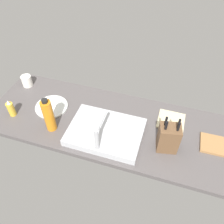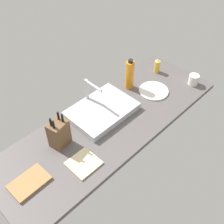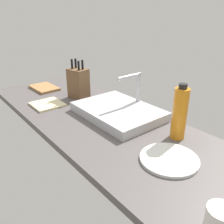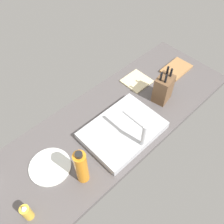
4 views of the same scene
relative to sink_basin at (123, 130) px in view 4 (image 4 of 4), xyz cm
name	(u,v)px [view 4 (image 4 of 4)]	position (x,y,z in cm)	size (l,w,h in cm)	color
countertop_slab	(113,122)	(-2.25, -10.78, -4.27)	(180.68, 62.73, 3.50)	#514C4C
sink_basin	(123,130)	(0.00, 0.00, 0.00)	(47.91, 34.59, 5.03)	#B7BABF
faucet	(140,133)	(0.09, 13.07, 11.41)	(5.50, 17.17, 22.38)	#B7BABF
knife_block	(163,89)	(-39.62, -1.48, 7.53)	(14.08, 11.86, 25.67)	brown
cutting_board	(176,69)	(-71.53, -12.38, -1.62)	(22.91, 15.13, 1.80)	#9E7042
soap_bottle	(27,212)	(68.93, 2.94, 3.37)	(4.80, 4.80, 13.59)	gold
water_bottle	(81,167)	(36.46, 5.78, 9.94)	(6.81, 6.81, 26.41)	orange
dinner_plate	(50,167)	(46.21, -11.99, -1.92)	(23.76, 23.76, 1.20)	silver
dish_towel	(137,81)	(-39.78, -24.70, -1.92)	(18.13, 17.69, 1.20)	beige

